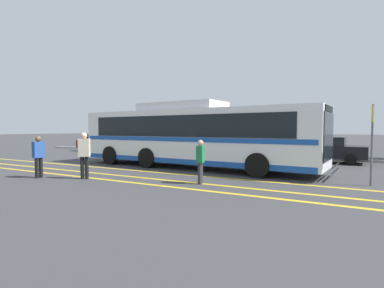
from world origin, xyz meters
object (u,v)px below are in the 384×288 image
(parked_car_1, at_px, (153,145))
(parked_car_2, at_px, (231,146))
(parked_car_0, at_px, (101,143))
(bus_stop_sign, at_px, (372,135))
(pedestrian_0, at_px, (84,152))
(pedestrian_2, at_px, (200,159))
(transit_bus, at_px, (192,135))
(pedestrian_1, at_px, (39,154))
(parked_car_3, at_px, (326,149))

(parked_car_1, relative_size, parked_car_2, 0.92)
(parked_car_0, height_order, bus_stop_sign, bus_stop_sign)
(parked_car_0, distance_m, pedestrian_0, 15.00)
(parked_car_0, distance_m, pedestrian_2, 17.60)
(parked_car_2, bearing_deg, pedestrian_0, -6.62)
(parked_car_0, height_order, parked_car_2, parked_car_2)
(transit_bus, relative_size, parked_car_0, 2.91)
(pedestrian_0, relative_size, pedestrian_1, 1.09)
(pedestrian_0, bearing_deg, transit_bus, 35.66)
(parked_car_1, distance_m, parked_car_2, 6.22)
(pedestrian_0, xyz_separation_m, bus_stop_sign, (9.70, 3.73, 0.71))
(parked_car_1, distance_m, parked_car_3, 12.19)
(parked_car_1, xyz_separation_m, parked_car_3, (12.19, 0.32, 0.07))
(parked_car_2, relative_size, parked_car_3, 1.09)
(parked_car_3, distance_m, pedestrian_2, 10.19)
(transit_bus, bearing_deg, parked_car_0, -111.98)
(bus_stop_sign, bearing_deg, pedestrian_0, -65.48)
(parked_car_1, height_order, pedestrian_0, pedestrian_0)
(parked_car_2, distance_m, parked_car_3, 5.98)
(parked_car_3, bearing_deg, transit_bus, 137.98)
(pedestrian_0, distance_m, pedestrian_1, 1.94)
(transit_bus, height_order, pedestrian_1, transit_bus)
(parked_car_0, bearing_deg, parked_car_3, 91.14)
(transit_bus, bearing_deg, pedestrian_2, 36.51)
(parked_car_1, relative_size, bus_stop_sign, 1.57)
(parked_car_1, relative_size, parked_car_3, 1.01)
(parked_car_0, bearing_deg, pedestrian_0, 44.53)
(parked_car_1, bearing_deg, pedestrian_2, -139.09)
(parked_car_3, relative_size, pedestrian_0, 2.40)
(pedestrian_1, bearing_deg, parked_car_2, 167.81)
(parked_car_0, xyz_separation_m, parked_car_3, (18.02, 0.04, 0.01))
(parked_car_0, height_order, pedestrian_2, pedestrian_2)
(parked_car_1, distance_m, pedestrian_1, 11.61)
(transit_bus, xyz_separation_m, parked_car_3, (5.71, 5.90, -0.90))
(transit_bus, height_order, parked_car_3, transit_bus)
(pedestrian_1, relative_size, bus_stop_sign, 0.60)
(parked_car_2, relative_size, pedestrian_1, 2.86)
(parked_car_1, relative_size, pedestrian_0, 2.43)
(parked_car_0, height_order, parked_car_3, parked_car_0)
(parked_car_0, relative_size, pedestrian_0, 2.47)
(parked_car_3, height_order, bus_stop_sign, bus_stop_sign)
(transit_bus, relative_size, pedestrian_0, 7.18)
(parked_car_0, height_order, pedestrian_0, pedestrian_0)
(parked_car_2, bearing_deg, pedestrian_2, 17.87)
(parked_car_0, bearing_deg, parked_car_1, 88.29)
(parked_car_3, relative_size, bus_stop_sign, 1.56)
(transit_bus, distance_m, pedestrian_1, 6.89)
(parked_car_3, bearing_deg, pedestrian_1, 142.77)
(parked_car_0, xyz_separation_m, parked_car_2, (12.04, 0.09, 0.04))
(transit_bus, xyz_separation_m, parked_car_1, (-6.48, 5.58, -0.98))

